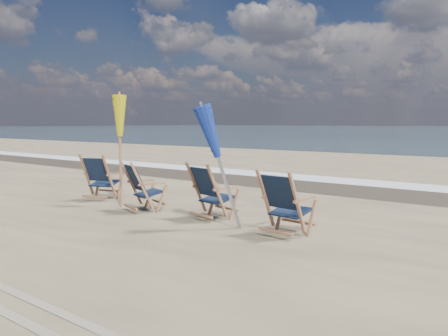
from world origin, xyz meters
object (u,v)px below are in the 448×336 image
object	(u,v)px
beach_chair_3	(297,206)
beach_chair_0	(109,178)
beach_chair_2	(217,193)
umbrella_blue	(223,134)
beach_chair_1	(142,188)
umbrella_yellow	(119,122)

from	to	relation	value
beach_chair_3	beach_chair_0	bearing A→B (deg)	0.74
beach_chair_2	umbrella_blue	bearing A→B (deg)	150.27
beach_chair_2	beach_chair_3	xyz separation A→B (m)	(1.66, -0.20, 0.00)
beach_chair_1	beach_chair_2	xyz separation A→B (m)	(1.58, 0.29, 0.01)
beach_chair_1	beach_chair_3	distance (m)	3.25
beach_chair_3	umbrella_yellow	bearing A→B (deg)	3.18
umbrella_blue	beach_chair_2	bearing A→B (deg)	138.87
beach_chair_2	beach_chair_1	bearing A→B (deg)	21.92
beach_chair_1	umbrella_blue	xyz separation A→B (m)	(1.98, -0.05, 1.07)
beach_chair_2	umbrella_blue	size ratio (longest dim) A/B	0.50
umbrella_yellow	umbrella_blue	world-z (taller)	umbrella_yellow
beach_chair_0	umbrella_yellow	distance (m)	1.43
beach_chair_1	umbrella_yellow	distance (m)	1.60
beach_chair_3	umbrella_yellow	size ratio (longest dim) A/B	0.46
beach_chair_1	umbrella_blue	distance (m)	2.25
umbrella_blue	beach_chair_3	bearing A→B (deg)	6.42
beach_chair_0	beach_chair_3	xyz separation A→B (m)	(4.87, -0.43, -0.01)
beach_chair_2	umbrella_blue	xyz separation A→B (m)	(0.40, -0.35, 1.05)
beach_chair_0	beach_chair_2	xyz separation A→B (m)	(3.21, -0.23, -0.01)
beach_chair_1	beach_chair_2	world-z (taller)	beach_chair_2
beach_chair_3	beach_chair_2	bearing A→B (deg)	-1.21
beach_chair_2	beach_chair_3	bearing A→B (deg)	-175.61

